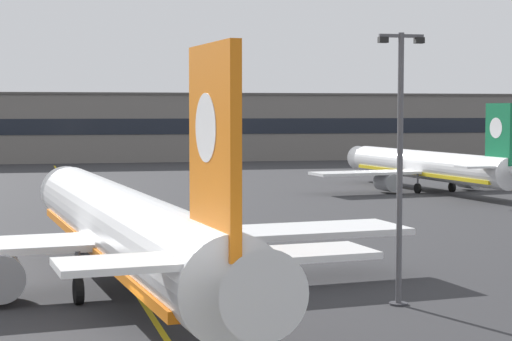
% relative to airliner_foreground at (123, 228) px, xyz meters
% --- Properties ---
extents(taxiway_centreline, '(10.28, 179.74, 0.01)m').
position_rel_airliner_foreground_xyz_m(taxiway_centreline, '(-0.38, 18.21, -3.37)').
color(taxiway_centreline, yellow).
rests_on(taxiway_centreline, ground).
extents(airliner_foreground, '(32.36, 41.44, 11.65)m').
position_rel_airliner_foreground_xyz_m(airliner_foreground, '(0.00, 0.00, 0.00)').
color(airliner_foreground, white).
rests_on(airliner_foreground, ground).
extents(airliner_background, '(27.90, 35.72, 10.05)m').
position_rel_airliner_foreground_xyz_m(airliner_background, '(37.52, 50.73, -0.46)').
color(airliner_background, white).
rests_on(airliner_background, ground).
extents(apron_lamp_post, '(2.24, 0.90, 13.03)m').
position_rel_airliner_foreground_xyz_m(apron_lamp_post, '(12.81, -5.45, 3.45)').
color(apron_lamp_post, '#515156').
rests_on(apron_lamp_post, ground).
extents(safety_cone_by_nose_gear, '(0.44, 0.44, 0.55)m').
position_rel_airliner_foreground_xyz_m(safety_cone_by_nose_gear, '(-0.02, 15.18, -3.11)').
color(safety_cone_by_nose_gear, orange).
rests_on(safety_cone_by_nose_gear, ground).
extents(terminal_building, '(157.41, 12.40, 12.43)m').
position_rel_airliner_foreground_xyz_m(terminal_building, '(10.56, 119.78, 2.85)').
color(terminal_building, slate).
rests_on(terminal_building, ground).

